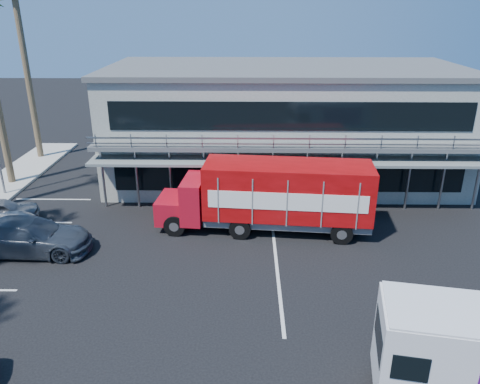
{
  "coord_description": "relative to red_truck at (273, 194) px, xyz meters",
  "views": [
    {
      "loc": [
        0.67,
        -15.28,
        10.87
      ],
      "look_at": [
        0.3,
        6.06,
        2.3
      ],
      "focal_mm": 35.0,
      "sensor_mm": 36.0,
      "label": 1
    }
  ],
  "objects": [
    {
      "name": "ground",
      "position": [
        -1.93,
        -6.52,
        -1.99
      ],
      "size": [
        120.0,
        120.0,
        0.0
      ],
      "primitive_type": "plane",
      "color": "black",
      "rests_on": "ground"
    },
    {
      "name": "building",
      "position": [
        1.07,
        8.42,
        1.66
      ],
      "size": [
        22.4,
        12.0,
        7.3
      ],
      "color": "gray",
      "rests_on": "ground"
    },
    {
      "name": "red_truck",
      "position": [
        0.0,
        0.0,
        0.0
      ],
      "size": [
        10.94,
        3.45,
        3.62
      ],
      "rotation": [
        0.0,
        0.0,
        -0.09
      ],
      "color": "#AA0D1D",
      "rests_on": "ground"
    },
    {
      "name": "parked_car_d",
      "position": [
        -11.43,
        -2.52,
        -1.16
      ],
      "size": [
        5.74,
        2.37,
        1.66
      ],
      "primitive_type": "imported",
      "rotation": [
        0.0,
        0.0,
        1.56
      ],
      "color": "#343B45",
      "rests_on": "ground"
    },
    {
      "name": "parked_car_e",
      "position": [
        -14.43,
        0.68,
        -1.34
      ],
      "size": [
        4.15,
        2.9,
        1.31
      ],
      "primitive_type": "imported",
      "rotation": [
        0.0,
        0.0,
        1.96
      ],
      "color": "slate",
      "rests_on": "ground"
    }
  ]
}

